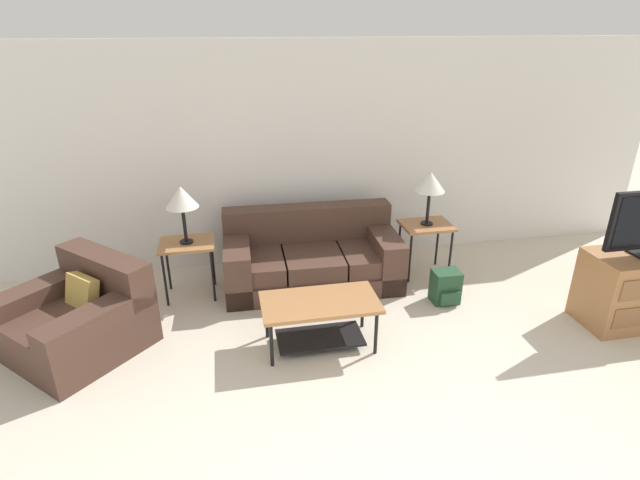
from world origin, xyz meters
TOP-DOWN VIEW (x-y plane):
  - wall_back at (0.00, 4.16)m, footprint 8.86×0.06m
  - couch at (-0.16, 3.47)m, footprint 1.96×1.00m
  - armchair at (-2.45, 2.66)m, footprint 1.50×1.50m
  - coffee_table at (-0.30, 2.24)m, footprint 1.05×0.56m
  - side_table_left at (-1.50, 3.42)m, footprint 0.57×0.45m
  - side_table_right at (1.18, 3.42)m, footprint 0.57×0.45m
  - table_lamp_left at (-1.50, 3.42)m, footprint 0.33×0.33m
  - table_lamp_right at (1.18, 3.42)m, footprint 0.33×0.33m
  - tv_console at (2.84, 2.05)m, footprint 1.08×0.56m
  - backpack at (1.16, 2.75)m, footprint 0.28×0.29m

SIDE VIEW (x-z plane):
  - backpack at x=1.16m, z-range 0.00..0.35m
  - armchair at x=-2.45m, z-range -0.12..0.68m
  - couch at x=-0.16m, z-range -0.12..0.70m
  - coffee_table at x=-0.30m, z-range 0.11..0.58m
  - tv_console at x=2.84m, z-range 0.00..0.74m
  - side_table_left at x=-1.50m, z-range 0.24..0.87m
  - side_table_right at x=1.18m, z-range 0.24..0.87m
  - table_lamp_left at x=-1.50m, z-range 0.81..1.43m
  - table_lamp_right at x=1.18m, z-range 0.81..1.43m
  - wall_back at x=0.00m, z-range 0.00..2.60m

